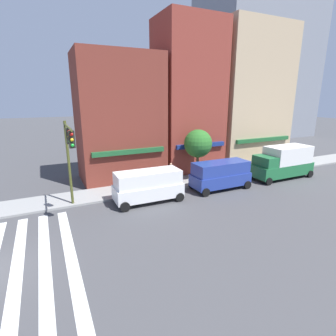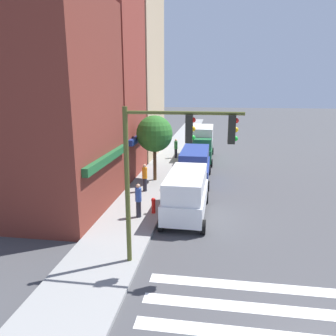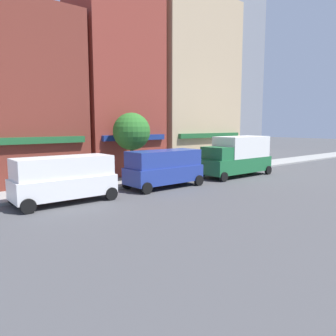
{
  "view_description": "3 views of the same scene",
  "coord_description": "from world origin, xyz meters",
  "px_view_note": "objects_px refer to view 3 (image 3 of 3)",
  "views": [
    {
      "loc": [
        2.91,
        -12.31,
        7.52
      ],
      "look_at": [
        11.68,
        6.0,
        2.0
      ],
      "focal_mm": 28.0,
      "sensor_mm": 36.0,
      "label": 1
    },
    {
      "loc": [
        -6.77,
        3.24,
        6.69
      ],
      "look_at": [
        11.68,
        6.0,
        2.0
      ],
      "focal_mm": 35.0,
      "sensor_mm": 36.0,
      "label": 2
    },
    {
      "loc": [
        3.05,
        -11.1,
        3.9
      ],
      "look_at": [
        16.25,
        4.7,
        1.2
      ],
      "focal_mm": 35.0,
      "sensor_mm": 36.0,
      "label": 3
    }
  ],
  "objects_px": {
    "box_truck_green": "(237,156)",
    "pedestrian_blue_shirt": "(31,178)",
    "pedestrian_orange_vest": "(96,170)",
    "street_tree": "(132,132)",
    "van_blue": "(164,167)",
    "fire_hydrant": "(47,187)",
    "van_white": "(64,178)",
    "pedestrian_green_top": "(213,160)"
  },
  "relations": [
    {
      "from": "box_truck_green",
      "to": "fire_hydrant",
      "type": "xyz_separation_m",
      "value": [
        -13.98,
        1.7,
        -0.97
      ]
    },
    {
      "from": "van_blue",
      "to": "fire_hydrant",
      "type": "xyz_separation_m",
      "value": [
        -6.76,
        1.7,
        -0.67
      ]
    },
    {
      "from": "van_white",
      "to": "pedestrian_green_top",
      "type": "height_order",
      "value": "van_white"
    },
    {
      "from": "street_tree",
      "to": "box_truck_green",
      "type": "bearing_deg",
      "value": -19.85
    },
    {
      "from": "pedestrian_orange_vest",
      "to": "street_tree",
      "type": "distance_m",
      "value": 3.56
    },
    {
      "from": "van_white",
      "to": "pedestrian_blue_shirt",
      "type": "distance_m",
      "value": 2.53
    },
    {
      "from": "pedestrian_blue_shirt",
      "to": "van_white",
      "type": "bearing_deg",
      "value": -140.55
    },
    {
      "from": "van_blue",
      "to": "street_tree",
      "type": "bearing_deg",
      "value": 100.92
    },
    {
      "from": "box_truck_green",
      "to": "pedestrian_orange_vest",
      "type": "height_order",
      "value": "box_truck_green"
    },
    {
      "from": "box_truck_green",
      "to": "pedestrian_green_top",
      "type": "xyz_separation_m",
      "value": [
        -0.16,
        2.25,
        -0.51
      ]
    },
    {
      "from": "van_blue",
      "to": "fire_hydrant",
      "type": "distance_m",
      "value": 7.01
    },
    {
      "from": "pedestrian_blue_shirt",
      "to": "pedestrian_orange_vest",
      "type": "bearing_deg",
      "value": -63.47
    },
    {
      "from": "van_white",
      "to": "pedestrian_orange_vest",
      "type": "relative_size",
      "value": 2.85
    },
    {
      "from": "pedestrian_green_top",
      "to": "pedestrian_orange_vest",
      "type": "height_order",
      "value": "same"
    },
    {
      "from": "box_truck_green",
      "to": "pedestrian_blue_shirt",
      "type": "relative_size",
      "value": 3.51
    },
    {
      "from": "fire_hydrant",
      "to": "pedestrian_green_top",
      "type": "bearing_deg",
      "value": 2.28
    },
    {
      "from": "box_truck_green",
      "to": "pedestrian_blue_shirt",
      "type": "distance_m",
      "value": 14.81
    },
    {
      "from": "van_white",
      "to": "box_truck_green",
      "type": "xyz_separation_m",
      "value": [
        13.71,
        0.0,
        0.3
      ]
    },
    {
      "from": "pedestrian_green_top",
      "to": "street_tree",
      "type": "bearing_deg",
      "value": -30.19
    },
    {
      "from": "van_white",
      "to": "street_tree",
      "type": "relative_size",
      "value": 1.1
    },
    {
      "from": "street_tree",
      "to": "pedestrian_green_top",
      "type": "bearing_deg",
      "value": -4.14
    },
    {
      "from": "box_truck_green",
      "to": "fire_hydrant",
      "type": "bearing_deg",
      "value": 173.35
    },
    {
      "from": "box_truck_green",
      "to": "pedestrian_green_top",
      "type": "height_order",
      "value": "box_truck_green"
    },
    {
      "from": "pedestrian_green_top",
      "to": "pedestrian_orange_vest",
      "type": "relative_size",
      "value": 1.0
    },
    {
      "from": "pedestrian_blue_shirt",
      "to": "pedestrian_orange_vest",
      "type": "height_order",
      "value": "same"
    },
    {
      "from": "van_blue",
      "to": "street_tree",
      "type": "height_order",
      "value": "street_tree"
    },
    {
      "from": "van_blue",
      "to": "pedestrian_green_top",
      "type": "bearing_deg",
      "value": 17.7
    },
    {
      "from": "box_truck_green",
      "to": "pedestrian_green_top",
      "type": "distance_m",
      "value": 2.31
    },
    {
      "from": "van_blue",
      "to": "pedestrian_blue_shirt",
      "type": "relative_size",
      "value": 2.82
    },
    {
      "from": "van_blue",
      "to": "fire_hydrant",
      "type": "bearing_deg",
      "value": 165.89
    },
    {
      "from": "van_white",
      "to": "pedestrian_blue_shirt",
      "type": "relative_size",
      "value": 2.85
    },
    {
      "from": "van_white",
      "to": "box_truck_green",
      "type": "bearing_deg",
      "value": 1.14
    },
    {
      "from": "street_tree",
      "to": "fire_hydrant",
      "type": "bearing_deg",
      "value": -169.98
    },
    {
      "from": "box_truck_green",
      "to": "pedestrian_blue_shirt",
      "type": "xyz_separation_m",
      "value": [
        -14.61,
        2.35,
        -0.51
      ]
    },
    {
      "from": "van_blue",
      "to": "pedestrian_green_top",
      "type": "xyz_separation_m",
      "value": [
        7.05,
        2.25,
        -0.21
      ]
    },
    {
      "from": "van_blue",
      "to": "box_truck_green",
      "type": "distance_m",
      "value": 7.22
    },
    {
      "from": "street_tree",
      "to": "pedestrian_blue_shirt",
      "type": "bearing_deg",
      "value": -176.26
    },
    {
      "from": "van_white",
      "to": "van_blue",
      "type": "bearing_deg",
      "value": 1.14
    },
    {
      "from": "van_blue",
      "to": "box_truck_green",
      "type": "xyz_separation_m",
      "value": [
        7.22,
        0.0,
        0.3
      ]
    },
    {
      "from": "van_white",
      "to": "pedestrian_green_top",
      "type": "relative_size",
      "value": 2.85
    },
    {
      "from": "van_blue",
      "to": "van_white",
      "type": "bearing_deg",
      "value": -180.0
    },
    {
      "from": "van_blue",
      "to": "pedestrian_orange_vest",
      "type": "distance_m",
      "value": 4.34
    }
  ]
}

